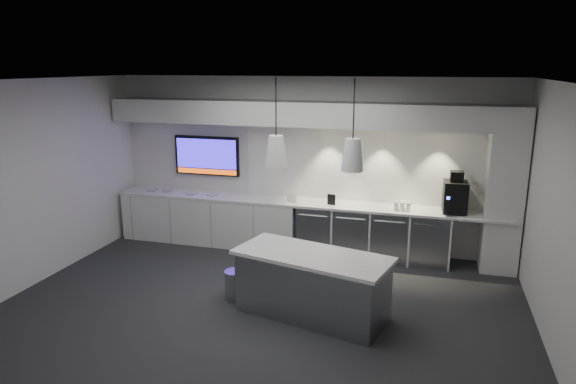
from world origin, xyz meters
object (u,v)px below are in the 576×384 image
(wall_tv, at_px, (207,156))
(island, at_px, (312,285))
(coffee_machine, at_px, (455,196))
(bin, at_px, (235,285))

(wall_tv, height_order, island, wall_tv)
(island, relative_size, coffee_machine, 3.22)
(island, height_order, coffee_machine, coffee_machine)
(island, bearing_deg, wall_tv, 149.37)
(bin, bearing_deg, wall_tv, 121.59)
(bin, bearing_deg, island, -9.24)
(wall_tv, distance_m, coffee_machine, 4.41)
(island, height_order, bin, island)
(wall_tv, relative_size, bin, 3.09)
(island, distance_m, coffee_machine, 3.01)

